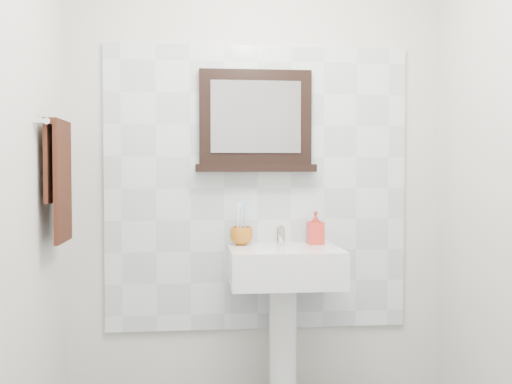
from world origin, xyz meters
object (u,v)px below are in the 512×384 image
at_px(soap_dispenser, 315,228).
at_px(hand_towel, 59,171).
at_px(framed_mirror, 255,124).
at_px(toothbrush_cup, 241,236).
at_px(pedestal_sink, 284,284).

height_order(soap_dispenser, hand_towel, hand_towel).
relative_size(soap_dispenser, hand_towel, 0.31).
distance_m(soap_dispenser, framed_mirror, 0.63).
relative_size(framed_mirror, hand_towel, 1.14).
relative_size(soap_dispenser, framed_mirror, 0.27).
bearing_deg(hand_towel, soap_dispenser, 13.33).
xyz_separation_m(toothbrush_cup, framed_mirror, (0.08, 0.07, 0.58)).
bearing_deg(toothbrush_cup, soap_dispenser, -0.02).
bearing_deg(hand_towel, framed_mirror, 21.15).
bearing_deg(toothbrush_cup, framed_mirror, 39.60).
height_order(toothbrush_cup, hand_towel, hand_towel).
height_order(pedestal_sink, toothbrush_cup, pedestal_sink).
xyz_separation_m(soap_dispenser, framed_mirror, (-0.31, 0.07, 0.54)).
bearing_deg(soap_dispenser, pedestal_sink, -152.73).
height_order(toothbrush_cup, soap_dispenser, soap_dispenser).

